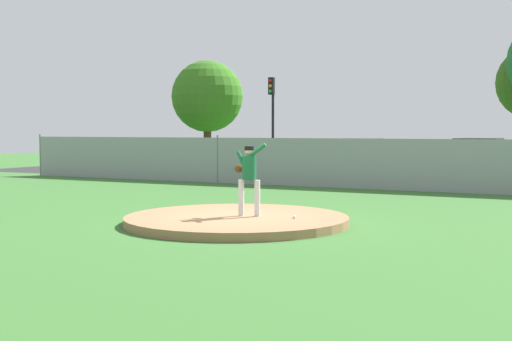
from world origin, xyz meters
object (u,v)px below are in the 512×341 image
Objects in this scene: pitcher_youth at (249,173)px; baseball at (294,217)px; parked_car_champagne at (202,157)px; traffic_light_near at (272,107)px; parked_car_charcoal at (479,162)px; traffic_cone_orange at (436,177)px; parked_car_silver at (283,158)px; parked_car_navy at (359,160)px.

pitcher_youth reaches higher than baseball.
traffic_light_near is (1.79, 4.07, 2.51)m from parked_car_champagne.
pitcher_youth is 1.43m from baseball.
traffic_cone_orange is at bearing -166.69° from parked_car_charcoal.
baseball is (1.08, 0.10, -0.94)m from pitcher_youth.
parked_car_charcoal is at bearing -3.64° from parked_car_silver.
parked_car_charcoal reaches higher than parked_car_champagne.
parked_car_charcoal is (2.75, 14.02, -0.31)m from pitcher_youth.
parked_car_champagne is 8.61× the size of traffic_cone_orange.
parked_car_silver is (-7.03, 14.47, 0.60)m from baseball.
pitcher_youth is 22.37× the size of baseball.
traffic_light_near is (-9.63, 4.92, 3.07)m from traffic_cone_orange.
baseball is at bearing -96.86° from parked_car_charcoal.
traffic_cone_orange is at bearing 85.06° from pitcher_youth.
baseball is 21.01m from traffic_light_near.
traffic_cone_orange is 11.24m from traffic_light_near.
parked_car_silver is 8.18× the size of traffic_cone_orange.
parked_car_champagne is 0.97× the size of traffic_light_near.
parked_car_champagne is 5.11m from traffic_light_near.
parked_car_charcoal is at bearing 83.14° from baseball.
baseball is 0.02× the size of traffic_light_near.
traffic_cone_orange is (3.60, -1.21, -0.56)m from parked_car_navy.
traffic_light_near is (-9.53, 18.47, 3.10)m from baseball.
pitcher_youth is at bearing -67.78° from parked_car_silver.
pitcher_youth is 15.75m from parked_car_silver.
traffic_light_near reaches higher than traffic_cone_orange.
baseball is at bearing -64.09° from parked_car_silver.
pitcher_youth reaches higher than parked_car_charcoal.
parked_car_silver is at bearing 115.91° from baseball.
baseball is at bearing -51.82° from parked_car_champagne.
traffic_light_near is at bearing 117.30° from baseball.
parked_car_silver is at bearing 112.22° from pitcher_youth.
parked_car_charcoal is at bearing 78.90° from pitcher_youth.
parked_car_champagne is (-11.32, 14.40, 0.59)m from baseball.
parked_car_navy is (-2.42, 14.86, -0.34)m from pitcher_youth.
traffic_light_near is (-11.20, 4.55, 2.47)m from parked_car_charcoal.
pitcher_youth is at bearing -65.53° from traffic_light_near.
traffic_light_near is (-8.45, 18.57, 2.16)m from pitcher_youth.
parked_car_champagne is at bearing -177.35° from parked_car_navy.
pitcher_youth is 14.29m from parked_car_charcoal.
parked_car_navy is at bearing 161.41° from traffic_cone_orange.
traffic_cone_orange is at bearing -27.07° from traffic_light_near.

